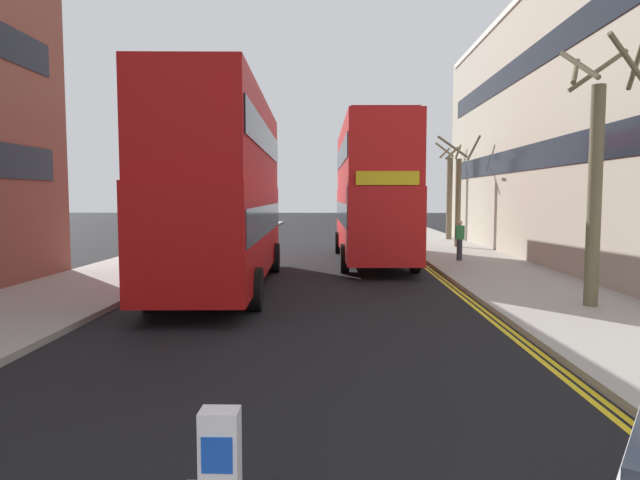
{
  "coord_description": "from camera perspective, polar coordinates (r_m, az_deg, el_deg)",
  "views": [
    {
      "loc": [
        0.82,
        -0.59,
        2.72
      ],
      "look_at": [
        0.5,
        11.0,
        1.8
      ],
      "focal_mm": 30.98,
      "sensor_mm": 36.0,
      "label": 1
    }
  ],
  "objects": [
    {
      "name": "street_tree_mid",
      "position": [
        34.1,
        13.21,
        4.59
      ],
      "size": [
        1.5,
        1.57,
        5.79
      ],
      "color": "#6B6047",
      "rests_on": "sidewalk_right"
    },
    {
      "name": "double_decker_bus_away",
      "position": [
        16.55,
        -9.86,
        5.54
      ],
      "size": [
        3.11,
        10.89,
        5.64
      ],
      "color": "#B20F0F",
      "rests_on": "ground"
    },
    {
      "name": "street_tree_far",
      "position": [
        14.4,
        26.67,
        6.09
      ],
      "size": [
        1.82,
        1.85,
        6.27
      ],
      "color": "#6B6047",
      "rests_on": "sidewalk_right"
    },
    {
      "name": "pedestrian_far",
      "position": [
        22.89,
        14.23,
        0.06
      ],
      "size": [
        0.34,
        0.22,
        1.62
      ],
      "color": "#2D2D38",
      "rests_on": "sidewalk_right"
    },
    {
      "name": "street_tree_near",
      "position": [
        28.97,
        14.1,
        4.56
      ],
      "size": [
        2.09,
        2.06,
        5.62
      ],
      "color": "#6B6047",
      "rests_on": "sidewalk_right"
    },
    {
      "name": "kerb_line_inner",
      "position": [
        15.23,
        14.61,
        -5.88
      ],
      "size": [
        0.1,
        56.0,
        0.01
      ],
      "primitive_type": "cube",
      "color": "yellow",
      "rests_on": "ground"
    },
    {
      "name": "sidewalk_left",
      "position": [
        18.32,
        -22.05,
        -4.11
      ],
      "size": [
        4.0,
        80.0,
        0.14
      ],
      "primitive_type": "cube",
      "color": "#9E9991",
      "rests_on": "ground"
    },
    {
      "name": "sidewalk_right",
      "position": [
        17.73,
        20.3,
        -4.34
      ],
      "size": [
        4.0,
        80.0,
        0.14
      ],
      "primitive_type": "cube",
      "color": "#9E9991",
      "rests_on": "ground"
    },
    {
      "name": "double_decker_bus_oncoming",
      "position": [
        22.93,
        5.34,
        5.3
      ],
      "size": [
        3.01,
        10.87,
        5.64
      ],
      "color": "red",
      "rests_on": "ground"
    },
    {
      "name": "kerb_line_outer",
      "position": [
        15.26,
        15.2,
        -5.87
      ],
      "size": [
        0.1,
        56.0,
        0.01
      ],
      "primitive_type": "cube",
      "color": "yellow",
      "rests_on": "ground"
    }
  ]
}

